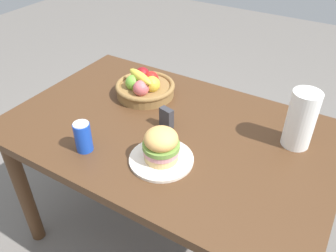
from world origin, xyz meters
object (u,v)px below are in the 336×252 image
(napkin_holder, at_px, (166,118))
(sandwich, at_px, (161,145))
(fruit_basket, at_px, (145,87))
(plate, at_px, (161,159))
(paper_towel_roll, at_px, (301,119))
(soda_can, at_px, (83,137))

(napkin_holder, bearing_deg, sandwich, -50.24)
(sandwich, xyz_separation_m, fruit_basket, (-0.32, 0.37, -0.03))
(plate, xyz_separation_m, sandwich, (0.00, 0.00, 0.07))
(napkin_holder, bearing_deg, plate, -50.24)
(paper_towel_roll, bearing_deg, sandwich, -138.19)
(soda_can, xyz_separation_m, fruit_basket, (-0.03, 0.47, -0.02))
(sandwich, xyz_separation_m, napkin_holder, (-0.10, 0.20, -0.03))
(soda_can, bearing_deg, plate, 19.00)
(soda_can, bearing_deg, paper_towel_roll, 33.59)
(sandwich, height_order, napkin_holder, sandwich)
(paper_towel_roll, bearing_deg, plate, -138.19)
(soda_can, distance_m, paper_towel_roll, 0.84)
(plate, bearing_deg, soda_can, -161.00)
(fruit_basket, bearing_deg, soda_can, -86.15)
(soda_can, relative_size, paper_towel_roll, 0.53)
(sandwich, height_order, soda_can, sandwich)
(sandwich, relative_size, paper_towel_roll, 0.58)
(plate, xyz_separation_m, fruit_basket, (-0.32, 0.37, 0.04))
(plate, height_order, sandwich, sandwich)
(sandwich, bearing_deg, soda_can, -161.00)
(fruit_basket, distance_m, paper_towel_roll, 0.73)
(napkin_holder, bearing_deg, paper_towel_roll, 31.78)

